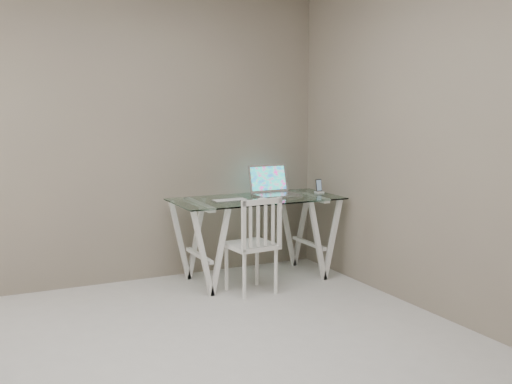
% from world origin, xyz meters
% --- Properties ---
extents(room, '(4.50, 4.52, 2.71)m').
position_xyz_m(room, '(-0.06, 0.02, 1.72)').
color(room, '#B9B6B1').
rests_on(room, ground).
extents(desk, '(1.50, 0.70, 0.75)m').
position_xyz_m(desk, '(1.20, 1.79, 0.38)').
color(desk, silver).
rests_on(desk, ground).
extents(chair, '(0.41, 0.41, 0.82)m').
position_xyz_m(chair, '(1.00, 1.39, 0.45)').
color(chair, silver).
rests_on(chair, ground).
extents(laptop, '(0.39, 0.34, 0.27)m').
position_xyz_m(laptop, '(1.43, 1.90, 0.81)').
color(laptop, '#BABABF').
rests_on(laptop, desk).
extents(keyboard, '(0.31, 0.13, 0.01)m').
position_xyz_m(keyboard, '(0.93, 1.76, 0.75)').
color(keyboard, silver).
rests_on(keyboard, desk).
extents(mouse, '(0.10, 0.06, 0.03)m').
position_xyz_m(mouse, '(1.17, 1.61, 0.76)').
color(mouse, white).
rests_on(mouse, desk).
extents(phone_dock, '(0.07, 0.07, 0.13)m').
position_xyz_m(phone_dock, '(1.87, 1.82, 0.78)').
color(phone_dock, white).
rests_on(phone_dock, desk).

